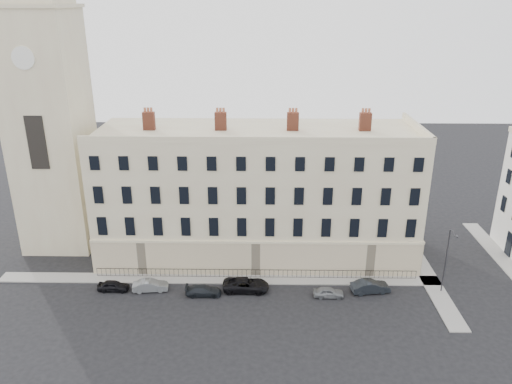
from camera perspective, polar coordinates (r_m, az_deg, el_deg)
ground at (r=51.34m, az=6.74°, el=-12.88°), size 160.00×160.00×0.00m
terrace at (r=58.26m, az=0.11°, el=-0.11°), size 36.22×12.22×17.00m
church_tower at (r=62.37m, az=-22.91°, el=10.33°), size 8.00×8.13×44.00m
pavement_terrace at (r=55.47m, az=-4.24°, el=-9.89°), size 48.00×2.00×0.12m
pavement_east_return at (r=60.64m, az=18.46°, el=-8.14°), size 2.00×24.00×0.12m
pavement_adjacent at (r=65.92m, az=26.34°, el=-6.91°), size 2.00×20.00×0.12m
railings at (r=55.36m, az=-0.04°, el=-9.30°), size 35.00×0.04×0.96m
car_a at (r=55.26m, az=-15.98°, el=-10.27°), size 3.30×1.38×1.12m
car_b at (r=54.29m, az=-11.98°, el=-10.42°), size 3.80×1.70×1.21m
car_c at (r=52.75m, az=-6.03°, el=-11.13°), size 3.72×1.57×1.07m
car_d at (r=53.16m, az=-1.15°, el=-10.56°), size 4.88×2.32×1.35m
car_e at (r=52.73m, az=8.29°, el=-11.27°), size 3.13×1.28×1.07m
car_f at (r=54.17m, az=12.93°, el=-10.50°), size 4.24×2.04×1.34m
streetlamp at (r=54.74m, az=20.94°, el=-7.11°), size 0.42×1.54×7.18m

